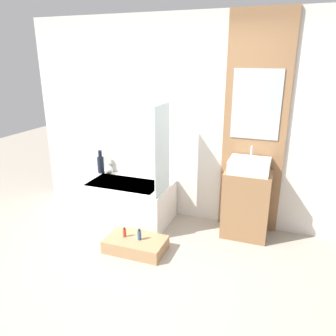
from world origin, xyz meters
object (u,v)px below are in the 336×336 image
object	(u,v)px
wooden_step_bench	(136,244)
vase_tall_dark	(101,164)
vase_round_light	(109,170)
bottle_soap_secondary	(139,235)
sink	(249,166)
bathtub	(125,201)
bottle_soap_primary	(125,233)

from	to	relation	value
wooden_step_bench	vase_tall_dark	distance (m)	1.45
vase_tall_dark	vase_round_light	bearing A→B (deg)	-4.50
vase_tall_dark	bottle_soap_secondary	size ratio (longest dim) A/B	2.52
sink	vase_round_light	bearing A→B (deg)	176.55
sink	wooden_step_bench	bearing A→B (deg)	-144.53
sink	bottle_soap_secondary	world-z (taller)	sink
bathtub	bottle_soap_secondary	xyz separation A→B (m)	(0.51, -0.65, -0.06)
vase_tall_dark	bathtub	bearing A→B (deg)	-27.32
wooden_step_bench	vase_tall_dark	xyz separation A→B (m)	(-0.97, 0.91, 0.58)
vase_round_light	bottle_soap_secondary	xyz separation A→B (m)	(0.88, -0.90, -0.37)
wooden_step_bench	vase_round_light	xyz separation A→B (m)	(-0.83, 0.90, 0.50)
wooden_step_bench	vase_tall_dark	world-z (taller)	vase_tall_dark
wooden_step_bench	sink	world-z (taller)	sink
wooden_step_bench	sink	xyz separation A→B (m)	(1.11, 0.79, 0.82)
sink	bottle_soap_secondary	size ratio (longest dim) A/B	3.51
wooden_step_bench	vase_round_light	distance (m)	1.33
vase_round_light	bottle_soap_secondary	bearing A→B (deg)	-45.72
bottle_soap_primary	vase_round_light	bearing A→B (deg)	127.62
vase_round_light	wooden_step_bench	bearing A→B (deg)	-47.40
wooden_step_bench	bottle_soap_secondary	size ratio (longest dim) A/B	5.16
wooden_step_bench	vase_tall_dark	size ratio (longest dim) A/B	2.05
bottle_soap_secondary	vase_tall_dark	bearing A→B (deg)	138.04
bathtub	sink	size ratio (longest dim) A/B	2.65
wooden_step_bench	bathtub	bearing A→B (deg)	125.10
bottle_soap_secondary	bathtub	bearing A→B (deg)	127.96
wooden_step_bench	bottle_soap_primary	size ratio (longest dim) A/B	5.94
vase_round_light	bottle_soap_primary	world-z (taller)	vase_round_light
wooden_step_bench	vase_round_light	size ratio (longest dim) A/B	5.91
vase_round_light	bottle_soap_primary	xyz separation A→B (m)	(0.70, -0.90, -0.38)
sink	vase_round_light	size ratio (longest dim) A/B	4.02
sink	vase_tall_dark	world-z (taller)	sink
bathtub	bottle_soap_secondary	distance (m)	0.83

